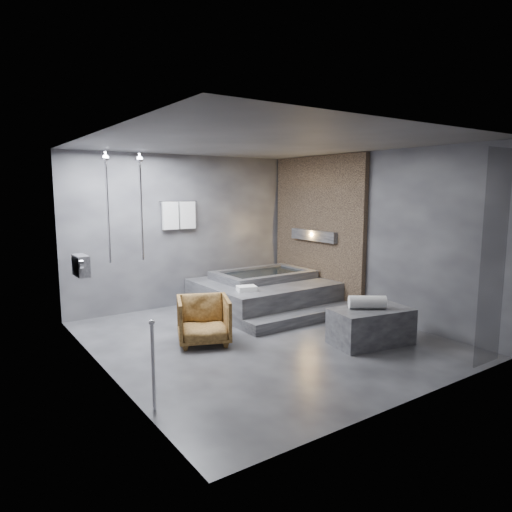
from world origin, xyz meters
TOP-DOWN VIEW (x-y plane):
  - room at (0.40, 0.24)m, footprint 5.00×5.04m
  - tub_deck at (1.05, 1.45)m, footprint 2.20×2.00m
  - tub_step at (1.05, 0.27)m, footprint 2.20×0.36m
  - concrete_bench at (1.15, -1.05)m, footprint 1.22×0.82m
  - driftwood_chair at (-0.79, 0.32)m, footprint 0.94×0.95m
  - rolled_towel at (1.11, -1.00)m, footprint 0.53×0.45m
  - deck_towel at (0.35, 0.93)m, footprint 0.36×0.31m

SIDE VIEW (x-z plane):
  - tub_step at x=1.05m, z-range 0.00..0.18m
  - tub_deck at x=1.05m, z-range 0.00..0.50m
  - concrete_bench at x=1.15m, z-range 0.00..0.50m
  - driftwood_chair at x=-0.79m, z-range 0.00..0.67m
  - deck_towel at x=0.35m, z-range 0.50..0.58m
  - rolled_towel at x=1.11m, z-range 0.50..0.69m
  - room at x=0.40m, z-range 0.32..3.14m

